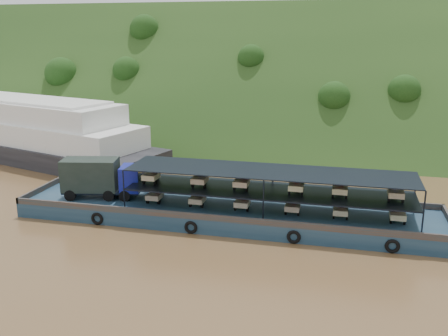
# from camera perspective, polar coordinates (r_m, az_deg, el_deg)

# --- Properties ---
(ground) EXTENTS (160.00, 160.00, 0.00)m
(ground) POSITION_cam_1_polar(r_m,az_deg,el_deg) (43.60, 1.63, -5.23)
(ground) COLOR brown
(ground) RESTS_ON ground
(hillside) EXTENTS (140.00, 39.60, 39.60)m
(hillside) POSITION_cam_1_polar(r_m,az_deg,el_deg) (77.94, 7.20, 3.81)
(hillside) COLOR #1D3814
(hillside) RESTS_ON ground
(cargo_barge) EXTENTS (35.00, 7.18, 4.65)m
(cargo_barge) POSITION_cam_1_polar(r_m,az_deg,el_deg) (41.88, -1.01, -4.42)
(cargo_barge) COLOR #122B42
(cargo_barge) RESTS_ON ground
(passenger_ferry) EXTENTS (37.82, 19.53, 7.44)m
(passenger_ferry) POSITION_cam_1_polar(r_m,az_deg,el_deg) (67.02, -21.11, 3.86)
(passenger_ferry) COLOR black
(passenger_ferry) RESTS_ON ground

